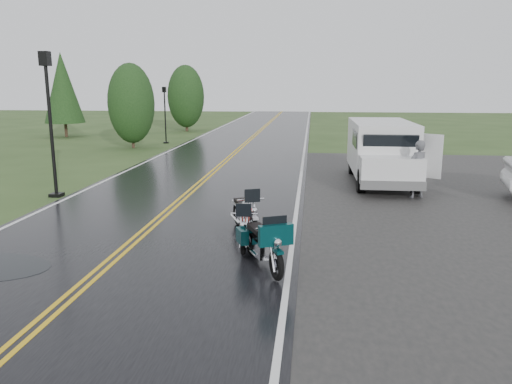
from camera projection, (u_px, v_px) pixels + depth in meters
ground at (126, 250)px, 11.48m from camera, size 120.00×120.00×0.00m
road at (212, 174)px, 21.19m from camera, size 8.00×100.00×0.04m
motorcycle_red at (243, 233)px, 10.89m from camera, size 0.77×1.92×1.11m
motorcycle_teal at (277, 252)px, 9.43m from camera, size 1.58×2.25×1.25m
motorcycle_silver at (253, 218)px, 11.81m from camera, size 1.50×2.23×1.24m
van_white at (362, 159)px, 17.23m from camera, size 2.31×6.11×2.40m
person_at_van at (417, 170)px, 16.45m from camera, size 0.83×0.75×1.92m
lamp_post_near_left at (51, 125)px, 16.43m from camera, size 0.41×0.41×4.83m
lamp_post_far_left at (165, 115)px, 31.90m from camera, size 0.31×0.31×3.63m
tree_left_mid at (132, 112)px, 29.46m from camera, size 2.72×2.72×4.25m
tree_left_far at (186, 103)px, 40.16m from camera, size 2.93×2.93×4.51m
pine_left_far at (63, 96)px, 35.62m from camera, size 2.80×2.80×5.83m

